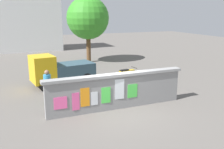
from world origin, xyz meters
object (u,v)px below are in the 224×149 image
Objects in this scene: auto_rickshaw_truck at (60,70)px; person_walking at (47,83)px; bicycle_far at (123,86)px; motorcycle at (126,75)px; tree_roadside at (88,18)px; bicycle_near at (89,93)px.

person_walking is at bearing -111.57° from auto_rickshaw_truck.
bicycle_far is 1.05× the size of person_walking.
auto_rickshaw_truck reaches higher than bicycle_far.
tree_roadside reaches higher than motorcycle.
bicycle_far is at bearing -43.55° from auto_rickshaw_truck.
auto_rickshaw_truck is 2.33× the size of person_walking.
bicycle_near is (0.77, -3.18, -0.54)m from auto_rickshaw_truck.
tree_roadside is (2.88, 9.30, 3.34)m from bicycle_near.
person_walking is (-3.96, -0.09, 0.62)m from bicycle_far.
bicycle_near is at bearing -143.48° from motorcycle.
bicycle_near is 2.01m from person_walking.
person_walking is at bearing -158.87° from motorcycle.
tree_roadside reaches higher than auto_rickshaw_truck.
person_walking is (-1.10, -2.80, 0.09)m from auto_rickshaw_truck.
tree_roadside reaches higher than person_walking.
auto_rickshaw_truck reaches higher than bicycle_near.
motorcycle is 2.13m from bicycle_far.
motorcycle is 7.70m from tree_roadside.
motorcycle is at bearing -12.42° from auto_rickshaw_truck.
auto_rickshaw_truck reaches higher than person_walking.
motorcycle is at bearing 60.35° from bicycle_far.
person_walking reaches higher than bicycle_near.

